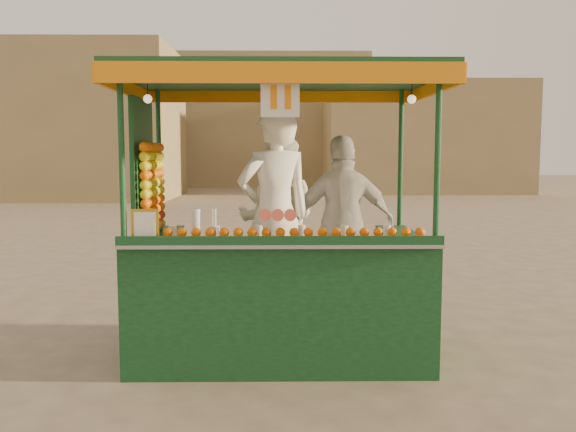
{
  "coord_description": "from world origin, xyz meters",
  "views": [
    {
      "loc": [
        0.29,
        -5.35,
        1.83
      ],
      "look_at": [
        0.37,
        0.19,
        1.26
      ],
      "focal_mm": 38.28,
      "sensor_mm": 36.0,
      "label": 1
    }
  ],
  "objects_px": {
    "juice_cart": "(272,266)",
    "vendor_left": "(275,215)",
    "vendor_right": "(343,224)",
    "vendor_middle": "(278,221)"
  },
  "relations": [
    {
      "from": "vendor_left",
      "to": "juice_cart",
      "type": "bearing_deg",
      "value": 54.39
    },
    {
      "from": "vendor_middle",
      "to": "vendor_left",
      "type": "bearing_deg",
      "value": 92.58
    },
    {
      "from": "juice_cart",
      "to": "vendor_middle",
      "type": "bearing_deg",
      "value": 85.94
    },
    {
      "from": "juice_cart",
      "to": "vendor_left",
      "type": "height_order",
      "value": "juice_cart"
    },
    {
      "from": "vendor_left",
      "to": "vendor_middle",
      "type": "relative_size",
      "value": 1.14
    },
    {
      "from": "vendor_left",
      "to": "vendor_middle",
      "type": "bearing_deg",
      "value": -115.43
    },
    {
      "from": "juice_cart",
      "to": "vendor_middle",
      "type": "distance_m",
      "value": 0.79
    },
    {
      "from": "vendor_left",
      "to": "vendor_middle",
      "type": "xyz_separation_m",
      "value": [
        0.03,
        0.62,
        -0.12
      ]
    },
    {
      "from": "juice_cart",
      "to": "vendor_left",
      "type": "relative_size",
      "value": 1.44
    },
    {
      "from": "vendor_left",
      "to": "vendor_right",
      "type": "xyz_separation_m",
      "value": [
        0.66,
        0.3,
        -0.12
      ]
    }
  ]
}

